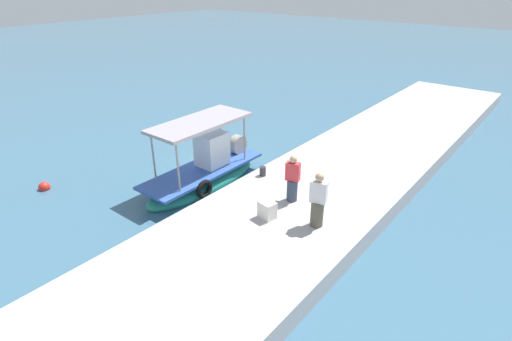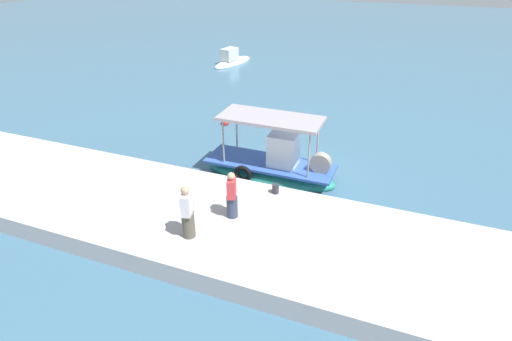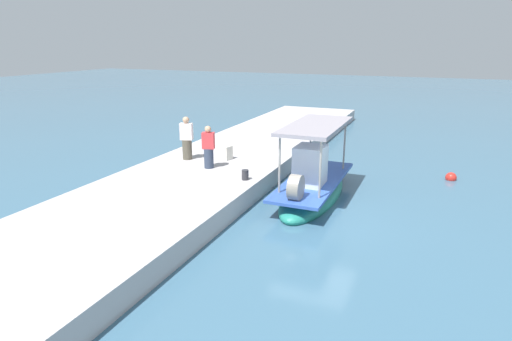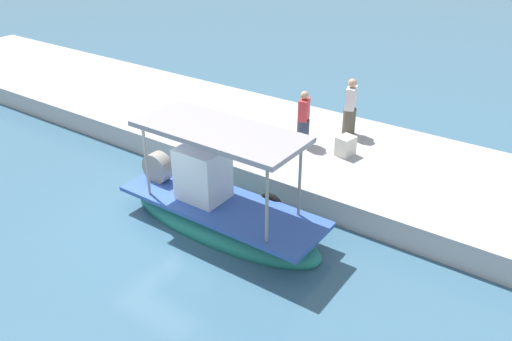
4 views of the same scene
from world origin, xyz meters
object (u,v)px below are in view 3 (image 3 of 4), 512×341
(main_fishing_boat, at_px, (313,186))
(cargo_crate, at_px, (225,152))
(marker_buoy, at_px, (451,178))
(fisherman_near_bollard, at_px, (187,140))
(mooring_bollard, at_px, (245,175))
(fisherman_by_crate, at_px, (209,149))

(main_fishing_boat, bearing_deg, cargo_crate, -108.04)
(marker_buoy, bearing_deg, main_fishing_boat, -46.79)
(fisherman_near_bollard, relative_size, mooring_bollard, 4.94)
(main_fishing_boat, bearing_deg, marker_buoy, 133.21)
(main_fishing_boat, bearing_deg, fisherman_near_bollard, -97.58)
(main_fishing_boat, bearing_deg, fisherman_by_crate, -89.17)
(main_fishing_boat, distance_m, cargo_crate, 4.28)
(main_fishing_boat, xyz_separation_m, fisherman_near_bollard, (-0.72, -5.45, 0.99))
(mooring_bollard, bearing_deg, fisherman_near_bollard, -116.10)
(main_fishing_boat, xyz_separation_m, marker_buoy, (-4.21, 4.49, -0.39))
(main_fishing_boat, relative_size, mooring_bollard, 15.46)
(main_fishing_boat, height_order, fisherman_by_crate, main_fishing_boat)
(fisherman_near_bollard, distance_m, marker_buoy, 10.62)
(fisherman_by_crate, xyz_separation_m, cargo_crate, (-1.38, -0.02, -0.45))
(fisherman_by_crate, distance_m, cargo_crate, 1.45)
(fisherman_near_bollard, height_order, marker_buoy, fisherman_near_bollard)
(main_fishing_boat, xyz_separation_m, cargo_crate, (-1.32, -4.05, 0.48))
(fisherman_near_bollard, relative_size, marker_buoy, 4.06)
(mooring_bollard, bearing_deg, fisherman_by_crate, -113.88)
(fisherman_near_bollard, distance_m, fisherman_by_crate, 1.62)
(fisherman_near_bollard, height_order, cargo_crate, fisherman_near_bollard)
(fisherman_by_crate, height_order, cargo_crate, fisherman_by_crate)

